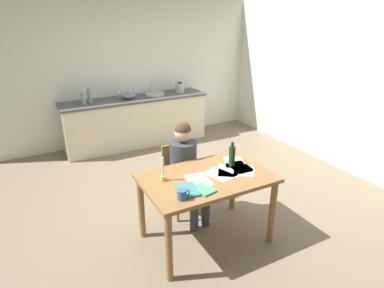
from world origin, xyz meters
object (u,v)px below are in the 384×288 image
(candlestick, at_px, (163,174))
(book_magazine, at_px, (204,190))
(coffee_mug, at_px, (182,195))
(book_cookery, at_px, (187,190))
(wine_glass_back_left, at_px, (123,91))
(wine_glass_near_sink, at_px, (135,90))
(chair_at_table, at_px, (180,175))
(wine_glass_by_kettle, at_px, (130,90))
(wine_bottle_on_table, at_px, (232,156))
(wine_glass_back_right, at_px, (118,92))
(dining_table, at_px, (207,186))
(stovetop_kettle, at_px, (180,87))
(sink_unit, at_px, (155,94))
(mixing_bowl, at_px, (128,95))
(person_seated, at_px, (186,165))
(bottle_vinegar, at_px, (90,96))
(bottle_oil, at_px, (83,99))

(candlestick, distance_m, book_magazine, 0.45)
(coffee_mug, bearing_deg, book_cookery, 44.26)
(wine_glass_back_left, bearing_deg, wine_glass_near_sink, 0.00)
(chair_at_table, relative_size, wine_glass_near_sink, 5.60)
(book_magazine, xyz_separation_m, wine_glass_by_kettle, (0.40, 3.46, 0.22))
(coffee_mug, xyz_separation_m, wine_glass_by_kettle, (0.65, 3.50, 0.18))
(wine_bottle_on_table, relative_size, wine_glass_back_right, 1.81)
(wine_glass_by_kettle, bearing_deg, dining_table, -94.13)
(candlestick, height_order, wine_bottle_on_table, wine_bottle_on_table)
(stovetop_kettle, bearing_deg, coffee_mug, -115.73)
(stovetop_kettle, relative_size, wine_glass_by_kettle, 1.43)
(dining_table, bearing_deg, sink_unit, 77.73)
(book_cookery, xyz_separation_m, mixing_bowl, (0.46, 3.25, 0.17))
(dining_table, distance_m, wine_glass_back_left, 3.24)
(book_magazine, height_order, stovetop_kettle, stovetop_kettle)
(person_seated, distance_m, book_cookery, 0.78)
(dining_table, bearing_deg, wine_glass_by_kettle, 85.87)
(sink_unit, xyz_separation_m, mixing_bowl, (-0.53, -0.01, 0.04))
(book_magazine, height_order, wine_glass_by_kettle, wine_glass_by_kettle)
(person_seated, distance_m, wine_glass_back_right, 2.73)
(bottle_vinegar, distance_m, wine_glass_back_right, 0.55)
(dining_table, distance_m, chair_at_table, 0.69)
(candlestick, height_order, sink_unit, sink_unit)
(bottle_oil, relative_size, bottle_vinegar, 0.85)
(wine_glass_back_right, bearing_deg, book_magazine, -93.18)
(bottle_oil, relative_size, wine_glass_back_right, 1.56)
(wine_glass_back_right, bearing_deg, bottle_vinegar, -167.54)
(mixing_bowl, height_order, wine_glass_near_sink, wine_glass_near_sink)
(stovetop_kettle, bearing_deg, wine_glass_back_right, 172.72)
(bottle_vinegar, relative_size, wine_glass_near_sink, 1.83)
(sink_unit, bearing_deg, coffee_mug, -107.99)
(dining_table, xyz_separation_m, sink_unit, (0.67, 3.08, 0.26))
(sink_unit, xyz_separation_m, stovetop_kettle, (0.53, -0.00, 0.08))
(sink_unit, relative_size, mixing_bowl, 1.38)
(person_seated, bearing_deg, wine_glass_near_sink, 83.59)
(person_seated, distance_m, stovetop_kettle, 2.83)
(wine_glass_near_sink, relative_size, wine_glass_back_left, 1.00)
(dining_table, distance_m, bottle_oil, 3.09)
(book_magazine, distance_m, wine_glass_by_kettle, 3.49)
(candlestick, height_order, stovetop_kettle, stovetop_kettle)
(dining_table, height_order, wine_bottle_on_table, wine_bottle_on_table)
(bottle_vinegar, xyz_separation_m, stovetop_kettle, (1.71, -0.03, -0.02))
(dining_table, bearing_deg, bottle_vinegar, 99.45)
(person_seated, relative_size, book_cookery, 4.61)
(coffee_mug, bearing_deg, wine_glass_back_left, 81.50)
(chair_at_table, distance_m, book_magazine, 0.97)
(wine_glass_back_left, distance_m, wine_glass_back_right, 0.08)
(dining_table, relative_size, wine_glass_back_right, 8.64)
(book_cookery, bearing_deg, stovetop_kettle, 76.39)
(dining_table, xyz_separation_m, coffee_mug, (-0.42, -0.28, 0.16))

